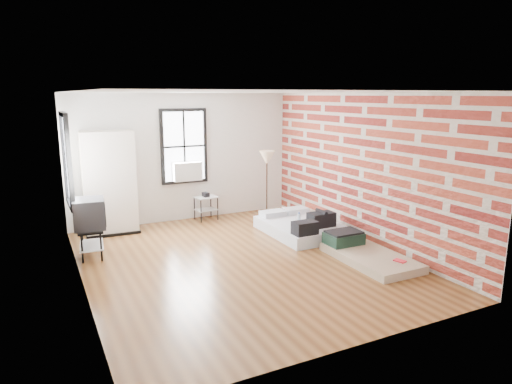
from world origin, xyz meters
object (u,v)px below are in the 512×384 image
mattress_main (302,226)px  wardrobe (109,183)px  mattress_bare (364,252)px  tv_stand (90,216)px  side_table (206,202)px  floor_lamp (267,161)px

mattress_main → wardrobe: (-3.42, 1.79, 0.87)m
mattress_bare → tv_stand: bearing=152.6°
side_table → tv_stand: size_ratio=0.61×
floor_lamp → tv_stand: size_ratio=1.52×
side_table → wardrobe: bearing=-178.1°
wardrobe → side_table: size_ratio=3.30×
mattress_bare → tv_stand: tv_stand is taller
side_table → mattress_bare: bearing=-66.6°
mattress_bare → mattress_main: bearing=96.9°
wardrobe → side_table: 2.15m
mattress_main → floor_lamp: bearing=96.6°
mattress_bare → wardrobe: 5.09m
side_table → floor_lamp: (1.21, -0.63, 0.91)m
mattress_bare → floor_lamp: 3.19m
wardrobe → side_table: bearing=4.6°
mattress_main → floor_lamp: 1.71m
mattress_main → mattress_bare: mattress_main is taller
mattress_main → side_table: bearing=125.8°
mattress_main → mattress_bare: 1.71m
floor_lamp → tv_stand: bearing=-169.2°
wardrobe → tv_stand: wardrobe is taller
wardrobe → floor_lamp: (3.26, -0.56, 0.30)m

